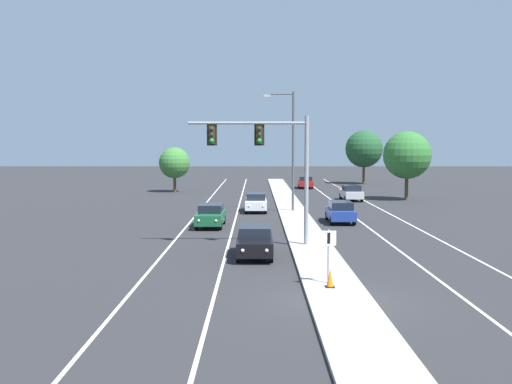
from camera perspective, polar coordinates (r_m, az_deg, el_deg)
The scene contains 19 objects.
ground_plane at distance 22.35m, azimuth 8.29°, elevation -10.40°, with size 260.00×260.00×0.00m, color #28282B.
median_island at distance 39.89m, azimuth 4.64°, elevation -3.57°, with size 2.40×110.00×0.15m, color #9E9B93.
lane_stripe_oncoming_center at distance 46.75m, azimuth -1.78°, elevation -2.42°, with size 0.14×100.00×0.01m, color silver.
lane_stripe_receding_center at distance 47.36m, azimuth 9.67°, elevation -2.39°, with size 0.14×100.00×0.01m, color silver.
edge_stripe_left at distance 46.97m, azimuth -5.81°, elevation -2.41°, with size 0.14×100.00×0.01m, color silver.
edge_stripe_right at distance 48.02m, azimuth 13.56°, elevation -2.36°, with size 0.14×100.00×0.01m, color silver.
overhead_signal_mast at distance 32.77m, azimuth 1.48°, elevation 3.80°, with size 6.72×0.44×7.20m.
median_sign_post at distance 24.06m, azimuth 7.23°, elevation -5.43°, with size 0.60×0.10×2.20m.
street_lamp_median at distance 49.66m, azimuth 3.55°, elevation 4.69°, with size 2.58×0.28×10.00m.
car_oncoming_black at distance 30.33m, azimuth 0.06°, elevation -4.75°, with size 1.82×4.47×1.58m.
car_oncoming_green at distance 41.21m, azimuth -4.24°, elevation -2.25°, with size 1.91×4.51×1.58m.
car_oncoming_white at distance 50.23m, azimuth 0.16°, elevation -0.99°, with size 1.84×4.48×1.58m.
car_receding_blue at distance 43.75m, azimuth 8.36°, elevation -1.88°, with size 1.87×4.49×1.58m.
car_receding_silver at distance 60.79m, azimuth 9.39°, elevation -0.06°, with size 1.91×4.51×1.58m.
car_receding_red at distance 77.05m, azimuth 5.00°, elevation 0.98°, with size 1.90×4.50×1.58m.
traffic_cone_median_nose at distance 23.58m, azimuth 7.37°, elevation -8.31°, with size 0.36×0.36×0.74m.
tree_far_right_a at distance 86.06m, azimuth 10.61°, elevation 4.13°, with size 5.35×5.35×7.74m.
tree_far_right_b at distance 62.29m, azimuth 14.63°, elevation 3.47°, with size 4.90×4.90×7.08m.
tree_far_left_b at distance 71.09m, azimuth -7.73°, elevation 2.82°, with size 3.73×3.73×5.39m.
Camera 1 is at (-3.10, -21.36, 5.80)m, focal length 41.23 mm.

